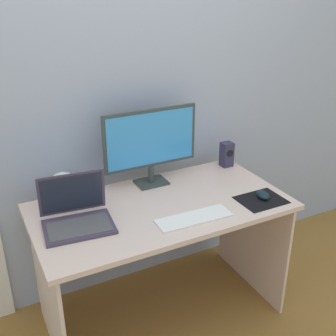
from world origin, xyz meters
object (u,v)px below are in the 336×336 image
fishbowl (64,188)px  speaker_right (227,154)px  monitor (151,142)px  mouse (263,195)px  laptop (77,215)px  keyboard_external (194,218)px

fishbowl → speaker_right: bearing=-0.5°
monitor → mouse: bearing=-43.9°
monitor → speaker_right: monitor is taller
speaker_right → laptop: laptop is taller
monitor → fishbowl: bearing=177.9°
laptop → fishbowl: size_ratio=2.09×
laptop → keyboard_external: laptop is taller
keyboard_external → mouse: size_ratio=3.92×
speaker_right → fishbowl: (-1.05, 0.01, 0.00)m
mouse → fishbowl: bearing=166.4°
monitor → laptop: monitor is taller
speaker_right → monitor: bearing=-178.9°
fishbowl → keyboard_external: size_ratio=0.44×
laptop → fishbowl: (0.01, 0.26, 0.03)m
fishbowl → mouse: (0.98, -0.47, -0.06)m
laptop → fishbowl: bearing=88.6°
laptop → fishbowl: 0.26m
monitor → fishbowl: size_ratio=3.28×
monitor → keyboard_external: (0.02, -0.47, -0.25)m
keyboard_external → mouse: bearing=4.1°
laptop → mouse: 1.01m
laptop → fishbowl: laptop is taller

